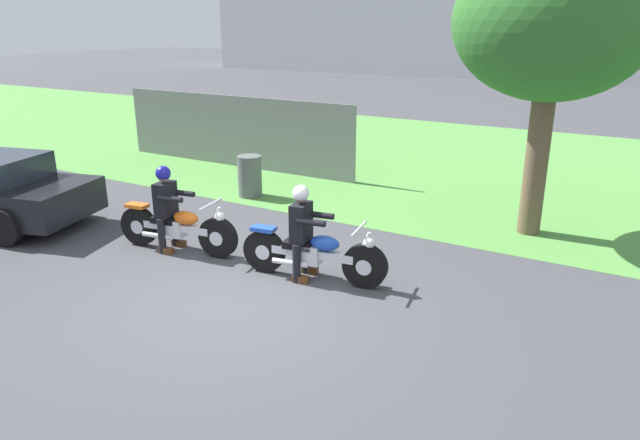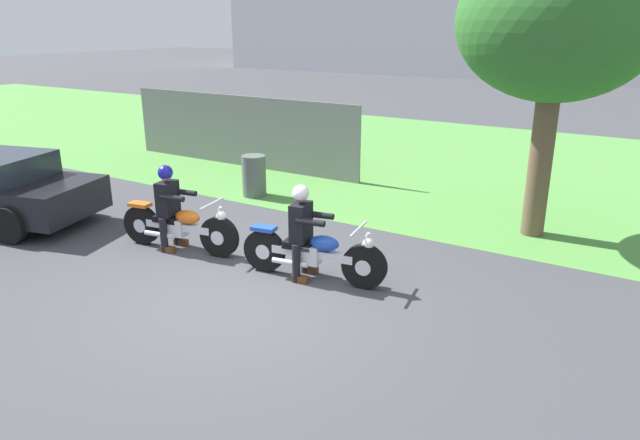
{
  "view_description": "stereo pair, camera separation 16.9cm",
  "coord_description": "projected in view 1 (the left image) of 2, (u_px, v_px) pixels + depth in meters",
  "views": [
    {
      "loc": [
        4.52,
        -5.54,
        3.56
      ],
      "look_at": [
        0.49,
        1.31,
        0.85
      ],
      "focal_mm": 32.73,
      "sensor_mm": 36.0,
      "label": 1
    },
    {
      "loc": [
        4.66,
        -5.45,
        3.56
      ],
      "look_at": [
        0.49,
        1.31,
        0.85
      ],
      "focal_mm": 32.73,
      "sensor_mm": 36.0,
      "label": 2
    }
  ],
  "objects": [
    {
      "name": "fence_segment",
      "position": [
        234.0,
        131.0,
        14.92
      ],
      "size": [
        7.0,
        0.06,
        1.8
      ],
      "primitive_type": "cube",
      "color": "slate",
      "rests_on": "ground"
    },
    {
      "name": "ground",
      "position": [
        239.0,
        301.0,
        7.84
      ],
      "size": [
        120.0,
        120.0,
        0.0
      ],
      "primitive_type": "plane",
      "color": "#424247"
    },
    {
      "name": "tree_roadside",
      "position": [
        553.0,
        23.0,
        9.26
      ],
      "size": [
        3.19,
        3.19,
        4.85
      ],
      "color": "brown",
      "rests_on": "ground"
    },
    {
      "name": "trash_can",
      "position": [
        250.0,
        176.0,
        12.42
      ],
      "size": [
        0.51,
        0.51,
        0.88
      ],
      "primitive_type": "cylinder",
      "color": "#595E5B",
      "rests_on": "ground"
    },
    {
      "name": "grass_verge",
      "position": [
        459.0,
        162.0,
        15.59
      ],
      "size": [
        60.0,
        12.0,
        0.01
      ],
      "primitive_type": "cube",
      "color": "#549342",
      "rests_on": "ground"
    },
    {
      "name": "motorcycle_lead",
      "position": [
        313.0,
        254.0,
        8.38
      ],
      "size": [
        2.2,
        0.71,
        0.88
      ],
      "rotation": [
        0.0,
        0.0,
        0.16
      ],
      "color": "black",
      "rests_on": "ground"
    },
    {
      "name": "rider_follow",
      "position": [
        167.0,
        202.0,
        9.35
      ],
      "size": [
        0.6,
        0.52,
        1.41
      ],
      "rotation": [
        0.0,
        0.0,
        0.16
      ],
      "color": "black",
      "rests_on": "ground"
    },
    {
      "name": "rider_lead",
      "position": [
        302.0,
        225.0,
        8.3
      ],
      "size": [
        0.6,
        0.52,
        1.4
      ],
      "rotation": [
        0.0,
        0.0,
        0.16
      ],
      "color": "black",
      "rests_on": "ground"
    },
    {
      "name": "motorcycle_follow",
      "position": [
        177.0,
        228.0,
        9.43
      ],
      "size": [
        2.16,
        0.7,
        0.89
      ],
      "rotation": [
        0.0,
        0.0,
        0.16
      ],
      "color": "black",
      "rests_on": "ground"
    }
  ]
}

